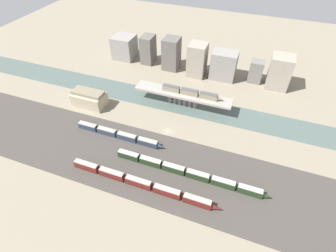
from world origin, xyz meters
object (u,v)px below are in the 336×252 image
Objects in this scene: train_on_bridge at (192,93)px; warehouse_building at (89,99)px; train_yard_near at (141,183)px; train_yard_mid at (188,173)px; train_yard_far at (119,135)px.

train_on_bridge is 1.91× the size of warehouse_building.
train_yard_mid is at bearing 36.25° from train_yard_near.
train_yard_far is (-41.05, 11.19, -0.13)m from train_yard_mid.
train_yard_near is (-3.71, -62.58, -7.95)m from train_on_bridge.
train_yard_mid is 76.96m from warehouse_building.
train_yard_near is 0.97× the size of train_yard_mid.
train_on_bridge reaches higher than warehouse_building.
warehouse_building is at bearing 147.74° from train_yard_far.
train_yard_near is at bearing -93.39° from train_on_bridge.
train_yard_near is 21.51m from train_yard_mid.
train_yard_far is at bearing 134.74° from train_yard_near.
warehouse_building is at bearing 141.38° from train_yard_near.
train_yard_near is at bearing -143.75° from train_yard_mid.
train_yard_mid is at bearing -74.70° from train_on_bridge.
train_yard_mid is 42.55m from train_yard_far.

